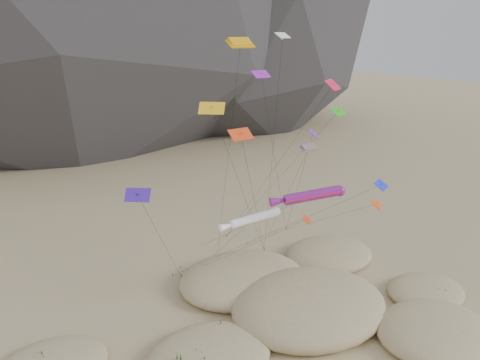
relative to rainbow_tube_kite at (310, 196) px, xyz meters
name	(u,v)px	position (x,y,z in m)	size (l,w,h in m)	color
ground	(328,353)	(-4.00, -8.18, -12.46)	(500.00, 500.00, 0.00)	#CCB789
dunes	(293,327)	(-4.96, -4.08, -11.71)	(48.45, 36.01, 4.37)	#CCB789
dune_grass	(303,327)	(-4.17, -4.69, -11.62)	(41.89, 29.92, 1.50)	black
kite_stakes	(222,254)	(-2.24, 14.70, -12.31)	(20.66, 7.19, 0.30)	#3F2D1E
rainbow_tube_kite	(310,196)	(0.00, 0.00, 0.00)	(8.04, 20.46, 13.39)	#F81A41
white_tube_kite	(252,219)	(-4.83, 3.61, -2.79)	(7.41, 11.71, 10.40)	white
orange_parafoil	(240,46)	(-4.98, 5.75, 15.04)	(4.09, 10.69, 28.32)	orange
multi_parafoil	(308,149)	(5.01, 6.35, 3.12)	(2.48, 9.57, 16.19)	red
delta_kites	(294,137)	(0.50, 3.60, 5.50)	(29.45, 22.12, 28.73)	red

